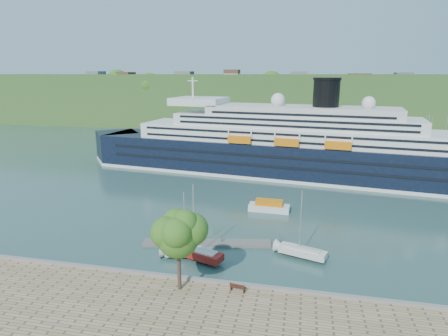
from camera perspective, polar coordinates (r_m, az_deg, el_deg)
ground at (r=46.63m, az=-6.38°, el=-17.32°), size 400.00×400.00×0.00m
far_hillside at (r=183.47m, az=8.06°, el=10.20°), size 400.00×50.00×24.00m
quay_coping at (r=45.88m, az=-6.50°, el=-16.22°), size 220.00×0.50×0.30m
cruise_ship at (r=91.92m, az=8.08°, el=6.21°), size 105.96×28.58×23.55m
park_bench at (r=43.14m, az=2.12°, el=-17.62°), size 1.86×1.00×1.14m
promenade_tree at (r=41.66m, az=-6.96°, el=-11.83°), size 6.16×6.16×10.20m
floating_pontoon at (r=55.91m, az=-2.62°, el=-11.36°), size 18.75×5.73×0.41m
sailboat_white_near at (r=50.56m, az=-5.47°, el=-8.99°), size 7.13×3.10×8.91m
sailboat_red at (r=49.53m, az=-4.10°, el=-8.77°), size 8.05×4.43×10.03m
sailboat_white_far at (r=51.35m, az=12.08°, el=-8.77°), size 7.30×4.00×9.09m
tender_launch at (r=68.75m, az=6.88°, el=-5.71°), size 7.51×2.81×2.05m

